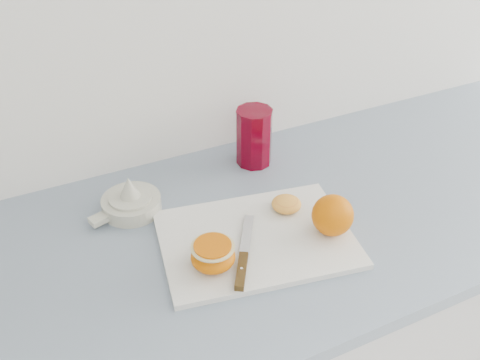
{
  "coord_description": "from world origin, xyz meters",
  "views": [
    {
      "loc": [
        -0.46,
        0.97,
        1.58
      ],
      "look_at": [
        -0.08,
        1.76,
        0.96
      ],
      "focal_mm": 40.0,
      "sensor_mm": 36.0,
      "label": 1
    }
  ],
  "objects_px": {
    "half_orange": "(213,255)",
    "citrus_juicer": "(131,202)",
    "red_tumbler": "(254,139)",
    "cutting_board": "(256,239)"
  },
  "relations": [
    {
      "from": "cutting_board",
      "to": "citrus_juicer",
      "type": "bearing_deg",
      "value": 133.83
    },
    {
      "from": "half_orange",
      "to": "red_tumbler",
      "type": "distance_m",
      "value": 0.37
    },
    {
      "from": "half_orange",
      "to": "red_tumbler",
      "type": "height_order",
      "value": "red_tumbler"
    },
    {
      "from": "citrus_juicer",
      "to": "red_tumbler",
      "type": "xyz_separation_m",
      "value": [
        0.31,
        0.05,
        0.04
      ]
    },
    {
      "from": "half_orange",
      "to": "citrus_juicer",
      "type": "distance_m",
      "value": 0.25
    },
    {
      "from": "half_orange",
      "to": "citrus_juicer",
      "type": "xyz_separation_m",
      "value": [
        -0.08,
        0.23,
        -0.01
      ]
    },
    {
      "from": "citrus_juicer",
      "to": "red_tumbler",
      "type": "bearing_deg",
      "value": 9.79
    },
    {
      "from": "cutting_board",
      "to": "half_orange",
      "type": "distance_m",
      "value": 0.12
    },
    {
      "from": "red_tumbler",
      "to": "cutting_board",
      "type": "bearing_deg",
      "value": -115.77
    },
    {
      "from": "half_orange",
      "to": "citrus_juicer",
      "type": "bearing_deg",
      "value": 109.83
    }
  ]
}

